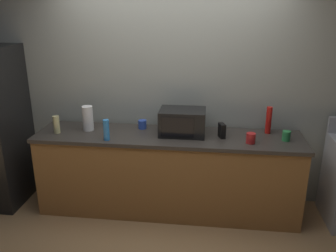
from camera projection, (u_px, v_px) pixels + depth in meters
ground_plane at (163, 229)px, 3.65m from camera, size 8.00×8.00×0.00m
back_wall at (172, 85)px, 3.97m from camera, size 6.40×0.10×2.70m
counter_run at (168, 173)px, 3.88m from camera, size 2.84×0.64×0.90m
microwave at (182, 122)px, 3.72m from camera, size 0.48×0.35×0.27m
paper_towel_roll at (88, 118)px, 3.84m from camera, size 0.12×0.12×0.27m
cordless_phone at (222, 131)px, 3.64m from camera, size 0.08×0.12×0.15m
bottle_hot_sauce at (269, 120)px, 3.74m from camera, size 0.06×0.06×0.29m
bottle_vinegar at (56, 125)px, 3.76m from camera, size 0.07×0.07×0.19m
bottle_spray_cleaner at (106, 130)px, 3.56m from camera, size 0.06×0.06×0.22m
mug_green at (286, 136)px, 3.56m from camera, size 0.08×0.08×0.10m
mug_red at (251, 138)px, 3.50m from camera, size 0.09×0.09×0.10m
mug_blue at (142, 124)px, 3.91m from camera, size 0.09×0.09×0.10m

